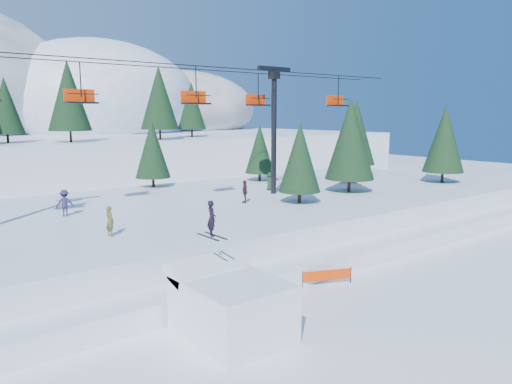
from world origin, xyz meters
TOP-DOWN VIEW (x-y plane):
  - ground at (0.00, 0.00)m, footprint 160.00×160.00m
  - mid_shelf at (0.00, 18.00)m, footprint 70.00×22.00m
  - berm at (0.00, 8.00)m, footprint 70.00×6.00m
  - jump_kicker at (-2.31, 2.61)m, footprint 3.55×4.84m
  - chairlift at (1.93, 18.05)m, footprint 46.00×3.21m
  - conifer_stand at (0.61, 18.37)m, footprint 64.07×18.14m
  - distant_skiers at (-2.37, 17.02)m, footprint 29.96×8.01m
  - banner_near at (5.30, 4.48)m, footprint 2.65×1.13m
  - banner_far at (8.46, 6.68)m, footprint 2.71×0.95m

SIDE VIEW (x-z plane):
  - ground at x=0.00m, z-range 0.00..0.00m
  - banner_near at x=5.30m, z-range 0.09..0.99m
  - banner_far at x=8.46m, z-range 0.09..0.99m
  - berm at x=0.00m, z-range 0.00..1.10m
  - mid_shelf at x=0.00m, z-range 0.00..2.50m
  - jump_kicker at x=-2.31m, z-range -1.42..4.03m
  - distant_skiers at x=-2.37m, z-range 2.44..4.29m
  - conifer_stand at x=0.61m, z-range 2.32..11.35m
  - chairlift at x=1.93m, z-range 4.18..14.46m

